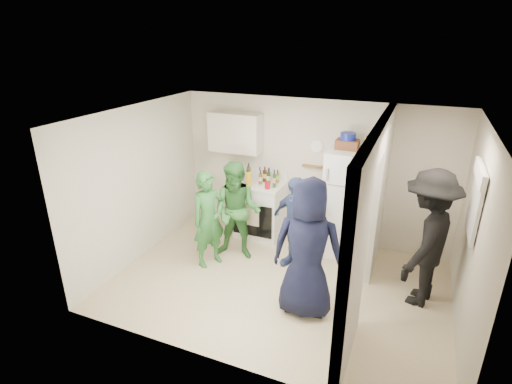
# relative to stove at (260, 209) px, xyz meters

# --- Properties ---
(floor) EXTENTS (4.80, 4.80, 0.00)m
(floor) POSITION_rel_stove_xyz_m (0.86, -1.37, -0.50)
(floor) COLOR beige
(floor) RESTS_ON ground
(wall_back) EXTENTS (4.80, 0.00, 4.80)m
(wall_back) POSITION_rel_stove_xyz_m (0.86, 0.33, 0.75)
(wall_back) COLOR silver
(wall_back) RESTS_ON floor
(wall_front) EXTENTS (4.80, 0.00, 4.80)m
(wall_front) POSITION_rel_stove_xyz_m (0.86, -3.07, 0.75)
(wall_front) COLOR silver
(wall_front) RESTS_ON floor
(wall_left) EXTENTS (0.00, 3.40, 3.40)m
(wall_left) POSITION_rel_stove_xyz_m (-1.54, -1.37, 0.75)
(wall_left) COLOR silver
(wall_left) RESTS_ON floor
(wall_right) EXTENTS (0.00, 3.40, 3.40)m
(wall_right) POSITION_rel_stove_xyz_m (3.26, -1.37, 0.75)
(wall_right) COLOR silver
(wall_right) RESTS_ON floor
(ceiling) EXTENTS (4.80, 4.80, 0.00)m
(ceiling) POSITION_rel_stove_xyz_m (0.86, -1.37, 2.00)
(ceiling) COLOR white
(ceiling) RESTS_ON wall_back
(partition_pier_back) EXTENTS (0.12, 1.20, 2.50)m
(partition_pier_back) POSITION_rel_stove_xyz_m (2.06, -0.27, 0.75)
(partition_pier_back) COLOR silver
(partition_pier_back) RESTS_ON floor
(partition_pier_front) EXTENTS (0.12, 1.20, 2.50)m
(partition_pier_front) POSITION_rel_stove_xyz_m (2.06, -2.47, 0.75)
(partition_pier_front) COLOR silver
(partition_pier_front) RESTS_ON floor
(partition_header) EXTENTS (0.12, 1.00, 0.40)m
(partition_header) POSITION_rel_stove_xyz_m (2.06, -1.37, 1.80)
(partition_header) COLOR silver
(partition_header) RESTS_ON partition_pier_back
(stove) EXTENTS (0.85, 0.71, 1.01)m
(stove) POSITION_rel_stove_xyz_m (0.00, 0.00, 0.00)
(stove) COLOR white
(stove) RESTS_ON floor
(upper_cabinet) EXTENTS (0.95, 0.34, 0.70)m
(upper_cabinet) POSITION_rel_stove_xyz_m (-0.54, 0.15, 1.35)
(upper_cabinet) COLOR silver
(upper_cabinet) RESTS_ON wall_back
(fridge) EXTENTS (0.74, 0.72, 1.80)m
(fridge) POSITION_rel_stove_xyz_m (1.57, -0.03, 0.39)
(fridge) COLOR white
(fridge) RESTS_ON floor
(wicker_basket) EXTENTS (0.35, 0.25, 0.15)m
(wicker_basket) POSITION_rel_stove_xyz_m (1.47, 0.02, 1.37)
(wicker_basket) COLOR brown
(wicker_basket) RESTS_ON fridge
(blue_bowl) EXTENTS (0.24, 0.24, 0.11)m
(blue_bowl) POSITION_rel_stove_xyz_m (1.47, 0.02, 1.50)
(blue_bowl) COLOR navy
(blue_bowl) RESTS_ON wicker_basket
(yellow_cup_stack_top) EXTENTS (0.09, 0.09, 0.25)m
(yellow_cup_stack_top) POSITION_rel_stove_xyz_m (1.79, -0.13, 1.42)
(yellow_cup_stack_top) COLOR #FFF815
(yellow_cup_stack_top) RESTS_ON fridge
(wall_clock) EXTENTS (0.22, 0.02, 0.22)m
(wall_clock) POSITION_rel_stove_xyz_m (0.91, 0.31, 1.20)
(wall_clock) COLOR white
(wall_clock) RESTS_ON wall_back
(spice_shelf) EXTENTS (0.35, 0.08, 0.03)m
(spice_shelf) POSITION_rel_stove_xyz_m (0.86, 0.28, 0.85)
(spice_shelf) COLOR olive
(spice_shelf) RESTS_ON wall_back
(nook_window) EXTENTS (0.03, 0.70, 0.80)m
(nook_window) POSITION_rel_stove_xyz_m (3.24, -1.17, 1.15)
(nook_window) COLOR black
(nook_window) RESTS_ON wall_right
(nook_window_frame) EXTENTS (0.04, 0.76, 0.86)m
(nook_window_frame) POSITION_rel_stove_xyz_m (3.23, -1.17, 1.15)
(nook_window_frame) COLOR white
(nook_window_frame) RESTS_ON wall_right
(nook_valance) EXTENTS (0.04, 0.82, 0.18)m
(nook_valance) POSITION_rel_stove_xyz_m (3.20, -1.17, 1.50)
(nook_valance) COLOR white
(nook_valance) RESTS_ON wall_right
(yellow_cup_stack_stove) EXTENTS (0.09, 0.09, 0.25)m
(yellow_cup_stack_stove) POSITION_rel_stove_xyz_m (-0.12, -0.22, 0.63)
(yellow_cup_stack_stove) COLOR #FFB115
(yellow_cup_stack_stove) RESTS_ON stove
(red_cup) EXTENTS (0.09, 0.09, 0.12)m
(red_cup) POSITION_rel_stove_xyz_m (0.22, -0.20, 0.56)
(red_cup) COLOR red
(red_cup) RESTS_ON stove
(person_green_left) EXTENTS (0.60, 0.68, 1.57)m
(person_green_left) POSITION_rel_stove_xyz_m (-0.35, -1.25, 0.28)
(person_green_left) COLOR #2B6C34
(person_green_left) RESTS_ON floor
(person_green_center) EXTENTS (0.89, 0.74, 1.64)m
(person_green_center) POSITION_rel_stove_xyz_m (-0.04, -0.88, 0.32)
(person_green_center) COLOR #367B36
(person_green_center) RESTS_ON floor
(person_denim) EXTENTS (0.96, 0.74, 1.51)m
(person_denim) POSITION_rel_stove_xyz_m (0.91, -0.80, 0.25)
(person_denim) COLOR #364577
(person_denim) RESTS_ON floor
(person_navy) EXTENTS (0.99, 0.71, 1.89)m
(person_navy) POSITION_rel_stove_xyz_m (1.40, -1.81, 0.44)
(person_navy) COLOR black
(person_navy) RESTS_ON floor
(person_nook) EXTENTS (1.04, 1.40, 1.93)m
(person_nook) POSITION_rel_stove_xyz_m (2.79, -0.97, 0.46)
(person_nook) COLOR black
(person_nook) RESTS_ON floor
(bottle_a) EXTENTS (0.08, 0.08, 0.31)m
(bottle_a) POSITION_rel_stove_xyz_m (-0.26, 0.11, 0.66)
(bottle_a) COLOR brown
(bottle_a) RESTS_ON stove
(bottle_b) EXTENTS (0.07, 0.07, 0.32)m
(bottle_b) POSITION_rel_stove_xyz_m (-0.20, -0.07, 0.67)
(bottle_b) COLOR #1A4E1E
(bottle_b) RESTS_ON stove
(bottle_c) EXTENTS (0.06, 0.06, 0.24)m
(bottle_c) POSITION_rel_stove_xyz_m (-0.07, 0.17, 0.63)
(bottle_c) COLOR white
(bottle_c) RESTS_ON stove
(bottle_d) EXTENTS (0.06, 0.06, 0.25)m
(bottle_d) POSITION_rel_stove_xyz_m (0.03, -0.04, 0.63)
(bottle_d) COLOR brown
(bottle_d) RESTS_ON stove
(bottle_e) EXTENTS (0.06, 0.06, 0.25)m
(bottle_e) POSITION_rel_stove_xyz_m (0.11, 0.18, 0.63)
(bottle_e) COLOR silver
(bottle_e) RESTS_ON stove
(bottle_f) EXTENTS (0.07, 0.07, 0.30)m
(bottle_f) POSITION_rel_stove_xyz_m (0.16, 0.00, 0.66)
(bottle_f) COLOR #163C16
(bottle_f) RESTS_ON stove
(bottle_g) EXTENTS (0.06, 0.06, 0.24)m
(bottle_g) POSITION_rel_stove_xyz_m (0.28, 0.14, 0.63)
(bottle_g) COLOR olive
(bottle_g) RESTS_ON stove
(bottle_h) EXTENTS (0.07, 0.07, 0.25)m
(bottle_h) POSITION_rel_stove_xyz_m (-0.29, -0.11, 0.63)
(bottle_h) COLOR silver
(bottle_h) RESTS_ON stove
(bottle_i) EXTENTS (0.08, 0.08, 0.28)m
(bottle_i) POSITION_rel_stove_xyz_m (0.05, 0.11, 0.65)
(bottle_i) COLOR #55180E
(bottle_i) RESTS_ON stove
(bottle_j) EXTENTS (0.06, 0.06, 0.32)m
(bottle_j) POSITION_rel_stove_xyz_m (0.30, -0.09, 0.67)
(bottle_j) COLOR #1A4818
(bottle_j) RESTS_ON stove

